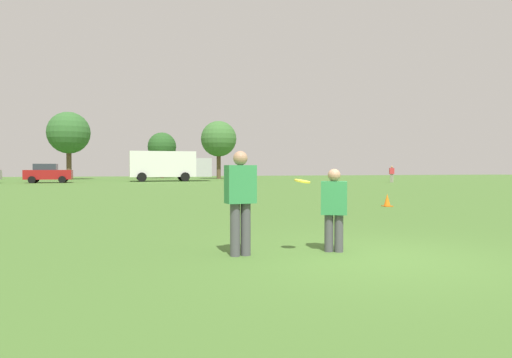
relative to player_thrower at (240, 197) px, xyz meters
The scene contains 11 objects.
ground_plane 2.44m from the player_thrower, 20.23° to the right, with size 142.84×142.84×0.00m, color #47702D.
player_thrower is the anchor object (origin of this frame).
player_defender 1.64m from the player_thrower, ahead, with size 0.50×0.42×1.43m.
frisbee 1.06m from the player_thrower, 10.57° to the right, with size 0.28×0.27×0.09m.
traffic_cone 10.68m from the player_thrower, 45.95° to the left, with size 0.32×0.32×0.48m.
parked_car_center 40.54m from the player_thrower, 103.91° to the left, with size 4.25×2.32×1.82m.
box_truck 41.48m from the player_thrower, 87.54° to the left, with size 8.57×3.18×3.18m.
bystander_sideline_watcher 39.07m from the player_thrower, 54.46° to the left, with size 0.51×0.39×1.64m.
tree_east_birch 52.44m from the player_thrower, 100.44° to the left, with size 5.07×5.07×8.24m.
tree_east_oak 55.80m from the player_thrower, 88.04° to the left, with size 3.88×3.88×6.30m.
tree_far_east_pine 51.59m from the player_thrower, 80.04° to the left, with size 4.65×4.65×7.56m.
Camera 1 is at (-3.76, -6.34, 1.45)m, focal length 31.36 mm.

